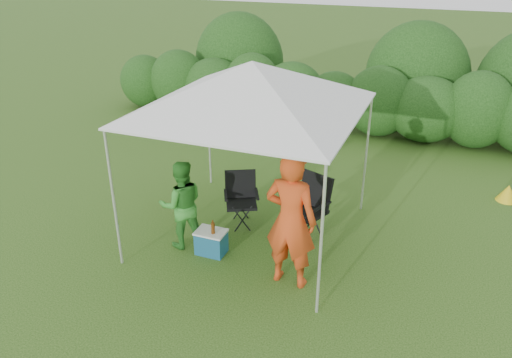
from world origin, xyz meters
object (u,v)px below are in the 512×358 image
at_px(chair_right, 310,203).
at_px(cooler, 211,242).
at_px(woman, 182,205).
at_px(man, 291,220).
at_px(chair_left, 241,195).
at_px(canopy, 252,86).

height_order(chair_right, cooler, chair_right).
bearing_deg(chair_right, woman, -127.57).
distance_m(man, cooler, 1.56).
height_order(chair_left, man, man).
bearing_deg(canopy, woman, -141.23).
distance_m(woman, cooler, 0.73).
distance_m(chair_right, woman, 2.03).
height_order(chair_right, chair_left, chair_right).
distance_m(chair_left, man, 1.86).
bearing_deg(man, canopy, -43.46).
relative_size(canopy, chair_left, 3.41).
height_order(canopy, woman, canopy).
bearing_deg(chair_left, man, -71.64).
bearing_deg(man, cooler, -7.33).
height_order(chair_right, woman, woman).
relative_size(man, cooler, 4.28).
distance_m(chair_left, cooler, 1.08).
bearing_deg(cooler, chair_right, 41.13).
relative_size(chair_right, cooler, 2.24).
bearing_deg(woman, chair_right, 175.31).
distance_m(chair_left, woman, 1.15).
bearing_deg(cooler, chair_left, 86.61).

